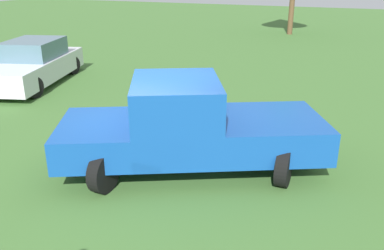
{
  "coord_description": "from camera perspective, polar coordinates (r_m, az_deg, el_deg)",
  "views": [
    {
      "loc": [
        6.57,
        3.56,
        3.66
      ],
      "look_at": [
        -0.1,
        0.76,
        0.9
      ],
      "focal_mm": 37.94,
      "sensor_mm": 36.0,
      "label": 1
    }
  ],
  "objects": [
    {
      "name": "ground_plane",
      "position": [
        8.32,
        -5.09,
        -5.31
      ],
      "size": [
        80.0,
        80.0,
        0.0
      ],
      "primitive_type": "plane",
      "color": "#3D662D"
    },
    {
      "name": "pickup_truck",
      "position": [
        7.72,
        -0.96,
        0.08
      ],
      "size": [
        3.98,
        5.34,
        1.78
      ],
      "rotation": [
        0.0,
        0.0,
        2.04
      ],
      "color": "black",
      "rests_on": "ground_plane"
    },
    {
      "name": "sedan_near",
      "position": [
        14.97,
        -21.42,
        7.97
      ],
      "size": [
        5.06,
        3.08,
        1.47
      ],
      "rotation": [
        0.0,
        0.0,
        0.29
      ],
      "color": "black",
      "rests_on": "ground_plane"
    }
  ]
}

